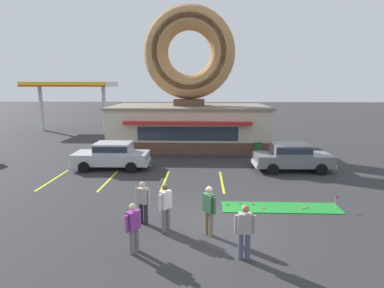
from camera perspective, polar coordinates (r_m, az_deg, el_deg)
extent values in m
plane|color=#2D2D30|center=(11.21, 4.74, -15.20)|extent=(160.00, 160.00, 0.00)
cube|color=brown|center=(24.48, -0.49, 0.53)|extent=(12.00, 6.00, 0.90)
cube|color=beige|center=(24.23, -0.49, 4.25)|extent=(12.00, 6.00, 2.30)
cube|color=slate|center=(24.12, -0.50, 7.16)|extent=(12.30, 6.30, 0.16)
cube|color=#B21E1E|center=(20.92, -0.90, 3.98)|extent=(9.00, 0.60, 0.20)
cube|color=#232D3D|center=(21.32, -0.85, 1.94)|extent=(7.20, 0.03, 1.00)
cube|color=brown|center=(24.09, -0.50, 7.94)|extent=(2.40, 1.80, 0.50)
torus|color=#B27F4C|center=(24.18, -0.52, 16.97)|extent=(7.10, 1.90, 7.10)
torus|color=#936038|center=(23.75, -0.56, 17.07)|extent=(6.25, 1.05, 6.24)
cube|color=#1E842D|center=(13.10, 16.50, -11.54)|extent=(4.80, 1.11, 0.03)
torus|color=brown|center=(13.14, 11.54, -11.08)|extent=(0.13, 0.13, 0.04)
torus|color=brown|center=(12.89, 6.81, -11.37)|extent=(0.13, 0.13, 0.04)
torus|color=#A5724C|center=(13.40, 20.98, -11.17)|extent=(0.13, 0.13, 0.04)
torus|color=#A5724C|center=(13.26, 20.41, -11.36)|extent=(0.13, 0.13, 0.04)
torus|color=#D8667F|center=(12.81, 13.44, -11.75)|extent=(0.13, 0.13, 0.04)
torus|color=brown|center=(13.11, 9.11, -11.04)|extent=(0.13, 0.13, 0.04)
sphere|color=white|center=(13.12, 12.02, -11.11)|extent=(0.04, 0.04, 0.04)
cylinder|color=silver|center=(13.62, 25.60, -10.02)|extent=(0.01, 0.01, 0.55)
cube|color=red|center=(13.56, 25.91, -9.11)|extent=(0.12, 0.01, 0.08)
cube|color=#B2B5BA|center=(18.66, -15.08, -2.58)|extent=(4.43, 1.84, 0.68)
cube|color=#B2B5BA|center=(18.48, -14.73, -0.65)|extent=(2.13, 1.60, 0.60)
cube|color=#232D3D|center=(18.48, -14.74, -0.59)|extent=(2.04, 1.62, 0.36)
cube|color=silver|center=(19.45, -21.37, -3.14)|extent=(0.13, 1.67, 0.24)
cube|color=silver|center=(18.23, -8.28, -3.40)|extent=(0.13, 1.67, 0.24)
cylinder|color=black|center=(18.37, -19.88, -4.18)|extent=(0.64, 0.23, 0.64)
cylinder|color=black|center=(19.97, -18.10, -2.86)|extent=(0.64, 0.23, 0.64)
cylinder|color=black|center=(17.58, -11.53, -4.40)|extent=(0.64, 0.23, 0.64)
cylinder|color=black|center=(19.25, -10.40, -3.00)|extent=(0.64, 0.23, 0.64)
cube|color=slate|center=(18.59, 18.57, -2.83)|extent=(4.46, 1.90, 0.68)
cube|color=slate|center=(18.41, 18.25, -0.90)|extent=(2.15, 1.63, 0.60)
cube|color=#232D3D|center=(18.40, 18.26, -0.84)|extent=(2.07, 1.65, 0.36)
cube|color=silver|center=(19.47, 24.78, -3.40)|extent=(0.16, 1.67, 0.24)
cube|color=silver|center=(18.07, 11.79, -3.65)|extent=(0.16, 1.67, 0.24)
cylinder|color=black|center=(19.94, 21.45, -3.11)|extent=(0.65, 0.24, 0.64)
cylinder|color=black|center=(18.36, 23.41, -4.44)|extent=(0.65, 0.24, 0.64)
cylinder|color=black|center=(19.12, 13.80, -3.24)|extent=(0.65, 0.24, 0.64)
cylinder|color=black|center=(17.47, 15.14, -4.66)|extent=(0.65, 0.24, 0.64)
cylinder|color=slate|center=(10.60, -5.38, -14.31)|extent=(0.15, 0.15, 0.84)
cylinder|color=slate|center=(10.73, -4.60, -13.97)|extent=(0.15, 0.15, 0.84)
cube|color=silver|center=(10.38, -5.05, -10.51)|extent=(0.42, 0.45, 0.61)
cylinder|color=silver|center=(10.23, -6.06, -11.05)|extent=(0.10, 0.10, 0.56)
cylinder|color=silver|center=(10.55, -4.07, -10.30)|extent=(0.10, 0.10, 0.56)
sphere|color=brown|center=(10.22, -5.10, -8.17)|extent=(0.23, 0.23, 0.23)
cylinder|color=#232328|center=(11.25, -8.79, -12.99)|extent=(0.15, 0.15, 0.78)
cylinder|color=#232328|center=(11.35, -9.67, -12.80)|extent=(0.15, 0.15, 0.78)
cube|color=gray|center=(11.04, -9.35, -9.68)|extent=(0.44, 0.36, 0.57)
cylinder|color=gray|center=(10.93, -8.22, -10.04)|extent=(0.10, 0.10, 0.53)
cylinder|color=gray|center=(11.18, -10.44, -9.61)|extent=(0.10, 0.10, 0.53)
sphere|color=tan|center=(10.90, -9.42, -7.61)|extent=(0.21, 0.21, 0.21)
cylinder|color=#7F7056|center=(10.45, 2.80, -14.66)|extent=(0.15, 0.15, 0.84)
cylinder|color=#7F7056|center=(10.33, 3.62, -15.01)|extent=(0.15, 0.15, 0.84)
cube|color=#386B42|center=(10.09, 3.25, -11.11)|extent=(0.44, 0.44, 0.62)
cylinder|color=#386B42|center=(10.26, 2.23, -10.89)|extent=(0.10, 0.10, 0.57)
cylinder|color=#386B42|center=(9.94, 4.30, -11.66)|extent=(0.10, 0.10, 0.57)
sphere|color=beige|center=(9.93, 3.28, -8.70)|extent=(0.23, 0.23, 0.23)
cylinder|color=#474C66|center=(9.26, 10.54, -18.56)|extent=(0.15, 0.15, 0.82)
cylinder|color=#474C66|center=(9.24, 9.24, -18.60)|extent=(0.15, 0.15, 0.82)
cube|color=gray|center=(8.92, 10.05, -14.64)|extent=(0.38, 0.25, 0.60)
cylinder|color=gray|center=(8.97, 11.68, -14.77)|extent=(0.10, 0.10, 0.55)
cylinder|color=gray|center=(8.91, 8.39, -14.84)|extent=(0.10, 0.10, 0.55)
sphere|color=#9E7051|center=(8.74, 10.15, -12.06)|extent=(0.22, 0.22, 0.22)
cylinder|color=slate|center=(9.66, -10.53, -17.39)|extent=(0.15, 0.15, 0.77)
cylinder|color=slate|center=(9.54, -11.44, -17.81)|extent=(0.15, 0.15, 0.77)
cube|color=#8C3393|center=(9.30, -11.14, -14.01)|extent=(0.41, 0.45, 0.56)
cylinder|color=#8C3393|center=(9.47, -10.00, -13.68)|extent=(0.10, 0.10, 0.52)
cylinder|color=#8C3393|center=(9.16, -12.31, -14.65)|extent=(0.10, 0.10, 0.52)
sphere|color=beige|center=(9.13, -11.24, -11.65)|extent=(0.21, 0.21, 0.21)
cylinder|color=#1E662D|center=(21.88, 12.37, -0.95)|extent=(0.56, 0.56, 0.95)
torus|color=#123D1B|center=(21.78, 12.42, 0.27)|extent=(0.57, 0.57, 0.05)
cylinder|color=silver|center=(37.01, -26.75, 6.01)|extent=(0.40, 0.40, 4.80)
cylinder|color=silver|center=(34.21, -16.35, 6.42)|extent=(0.40, 0.40, 4.80)
cube|color=silver|center=(35.38, -22.07, 10.51)|extent=(9.00, 4.40, 0.50)
cube|color=yellow|center=(33.36, -23.63, 10.40)|extent=(9.00, 0.04, 0.44)
cube|color=red|center=(33.33, -23.62, 10.11)|extent=(9.00, 0.04, 0.12)
cube|color=yellow|center=(17.73, -24.93, -6.17)|extent=(0.12, 3.60, 0.01)
cube|color=yellow|center=(16.60, -15.60, -6.67)|extent=(0.12, 3.60, 0.01)
cube|color=yellow|center=(15.96, -5.20, -7.02)|extent=(0.12, 3.60, 0.01)
cube|color=yellow|center=(15.87, 5.70, -7.13)|extent=(0.12, 3.60, 0.01)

